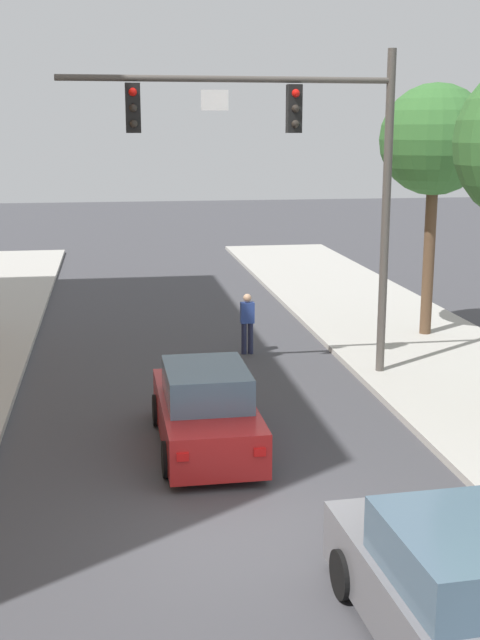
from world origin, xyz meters
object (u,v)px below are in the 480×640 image
car_lead_red (206,411)px  car_following_grey (453,595)px  traffic_signal_mast (296,152)px  pedestrian_crossing_road (247,321)px  street_tree_second (435,141)px

car_lead_red → car_following_grey: size_ratio=0.99×
traffic_signal_mast → car_following_grey: (-0.54, -10.60, -4.66)m
traffic_signal_mast → pedestrian_crossing_road: 5.21m
car_lead_red → street_tree_second: street_tree_second is taller
traffic_signal_mast → car_lead_red: bearing=-123.2°
pedestrian_crossing_road → street_tree_second: bearing=9.1°
pedestrian_crossing_road → car_following_grey: bearing=-89.4°
traffic_signal_mast → street_tree_second: (4.68, 3.44, 0.18)m
street_tree_second → car_lead_red: bearing=-134.6°
car_following_grey → street_tree_second: street_tree_second is taller
street_tree_second → traffic_signal_mast: bearing=-143.6°
traffic_signal_mast → pedestrian_crossing_road: traffic_signal_mast is taller
traffic_signal_mast → car_following_grey: size_ratio=1.75×
car_lead_red → street_tree_second: (7.23, 7.35, 4.84)m
traffic_signal_mast → pedestrian_crossing_road: bearing=104.6°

